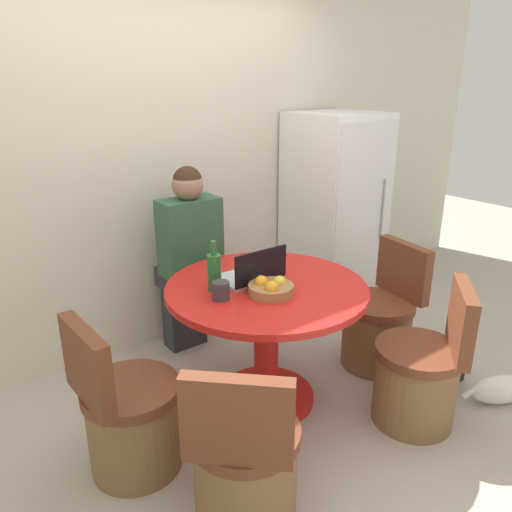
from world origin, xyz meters
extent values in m
plane|color=#B2A899|center=(0.00, 0.00, 0.00)|extent=(12.00, 12.00, 0.00)
cube|color=beige|center=(0.00, 1.44, 1.30)|extent=(7.00, 0.06, 2.60)
cube|color=white|center=(1.36, 1.07, 0.82)|extent=(0.65, 0.64, 1.63)
cube|color=silver|center=(1.36, 0.74, 0.82)|extent=(0.63, 0.01, 1.53)
cylinder|color=gray|center=(1.56, 0.73, 0.90)|extent=(0.02, 0.02, 0.49)
cylinder|color=red|center=(0.08, 0.33, 0.03)|extent=(0.59, 0.59, 0.05)
cylinder|color=red|center=(0.08, 0.33, 0.39)|extent=(0.15, 0.15, 0.68)
cylinder|color=red|center=(0.08, 0.33, 0.75)|extent=(1.16, 1.16, 0.04)
cylinder|color=brown|center=(0.94, 0.20, 0.21)|extent=(0.46, 0.46, 0.42)
cylinder|color=brown|center=(0.94, 0.20, 0.45)|extent=(0.48, 0.48, 0.06)
cube|color=brown|center=(1.13, 0.17, 0.66)|extent=(0.13, 0.44, 0.38)
cylinder|color=brown|center=(-0.53, -0.30, 0.21)|extent=(0.46, 0.46, 0.42)
cylinder|color=brown|center=(-0.53, -0.30, 0.45)|extent=(0.48, 0.48, 0.06)
cube|color=brown|center=(-0.66, -0.43, 0.66)|extent=(0.36, 0.35, 0.38)
cylinder|color=brown|center=(0.64, -0.33, 0.21)|extent=(0.46, 0.46, 0.42)
cylinder|color=brown|center=(0.64, -0.33, 0.45)|extent=(0.48, 0.48, 0.06)
cube|color=brown|center=(0.77, -0.48, 0.66)|extent=(0.38, 0.34, 0.38)
cylinder|color=brown|center=(-0.79, 0.29, 0.21)|extent=(0.46, 0.46, 0.42)
cylinder|color=brown|center=(-0.79, 0.29, 0.45)|extent=(0.48, 0.48, 0.06)
cube|color=brown|center=(-0.98, 0.28, 0.66)|extent=(0.09, 0.44, 0.38)
cube|color=#2D2D38|center=(0.02, 1.23, 0.24)|extent=(0.28, 0.16, 0.48)
cube|color=#2D2D38|center=(0.02, 1.17, 0.55)|extent=(0.32, 0.36, 0.14)
cube|color=#2D5638|center=(0.02, 1.09, 0.88)|extent=(0.40, 0.22, 0.52)
sphere|color=#936B51|center=(0.02, 1.09, 1.23)|extent=(0.21, 0.21, 0.21)
sphere|color=#382314|center=(0.02, 1.09, 1.26)|extent=(0.19, 0.19, 0.19)
cube|color=#B7B7BC|center=(0.06, 0.48, 0.78)|extent=(0.36, 0.25, 0.02)
cube|color=black|center=(0.06, 0.35, 0.88)|extent=(0.36, 0.01, 0.19)
cylinder|color=olive|center=(0.02, 0.22, 0.80)|extent=(0.25, 0.25, 0.05)
sphere|color=gold|center=(0.08, 0.22, 0.83)|extent=(0.07, 0.07, 0.07)
sphere|color=orange|center=(-0.01, 0.27, 0.83)|extent=(0.08, 0.08, 0.08)
sphere|color=orange|center=(-0.01, 0.18, 0.83)|extent=(0.08, 0.08, 0.08)
cylinder|color=#383333|center=(-0.23, 0.33, 0.82)|extent=(0.09, 0.09, 0.10)
cylinder|color=#23602D|center=(-0.19, 0.46, 0.87)|extent=(0.08, 0.08, 0.21)
cylinder|color=#23602D|center=(-0.19, 0.46, 1.01)|extent=(0.03, 0.03, 0.08)
ellipsoid|color=white|center=(1.20, -0.56, 0.09)|extent=(0.39, 0.30, 0.18)
cylinder|color=white|center=(1.05, -0.48, 0.11)|extent=(0.15, 0.11, 0.12)
cube|color=#232328|center=(1.10, -0.23, 0.13)|extent=(0.30, 0.14, 0.26)
camera|label=1|loc=(-1.54, -1.72, 1.89)|focal=35.00mm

